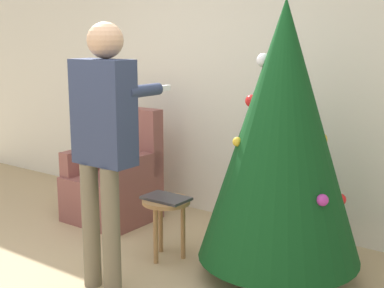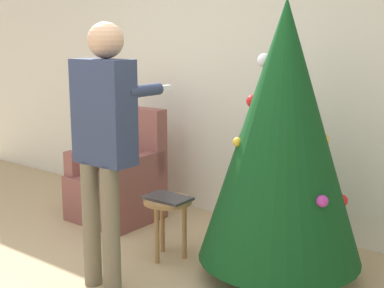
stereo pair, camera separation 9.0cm
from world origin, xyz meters
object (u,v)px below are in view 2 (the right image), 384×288
christmas_tree (283,133)px  person_standing (104,132)px  armchair (119,181)px  side_stool (168,210)px

christmas_tree → person_standing: 1.18m
armchair → person_standing: size_ratio=0.58×
person_standing → christmas_tree: bearing=42.4°
christmas_tree → person_standing: size_ratio=1.09×
christmas_tree → armchair: (-1.80, 0.23, -0.69)m
christmas_tree → armchair: 1.95m
armchair → side_stool: bearing=-24.2°
christmas_tree → side_stool: (-0.85, -0.20, -0.66)m
christmas_tree → person_standing: (-0.87, -0.80, 0.03)m
person_standing → armchair: bearing=132.1°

